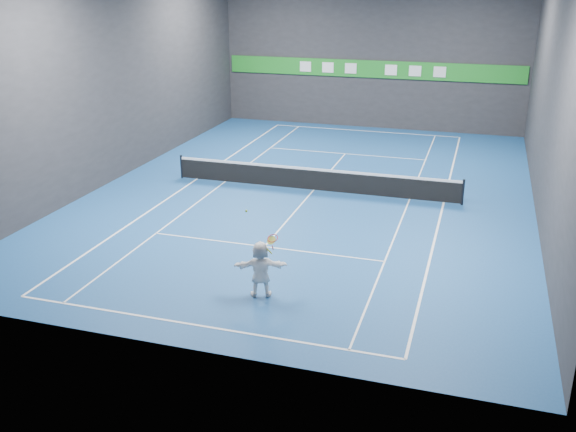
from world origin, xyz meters
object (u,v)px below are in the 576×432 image
(tennis_net, at_px, (313,179))
(tennis_racket, at_px, (272,240))
(player, at_px, (261,269))
(tennis_ball, at_px, (246,211))

(tennis_net, height_order, tennis_racket, tennis_racket)
(tennis_net, bearing_deg, player, -83.77)
(player, distance_m, tennis_net, 9.84)
(tennis_ball, height_order, tennis_net, tennis_ball)
(tennis_ball, relative_size, tennis_net, 0.01)
(tennis_ball, bearing_deg, tennis_racket, -4.89)
(player, height_order, tennis_racket, tennis_racket)
(tennis_racket, bearing_deg, tennis_ball, 175.11)
(player, relative_size, tennis_racket, 2.68)
(tennis_net, bearing_deg, tennis_racket, -81.78)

